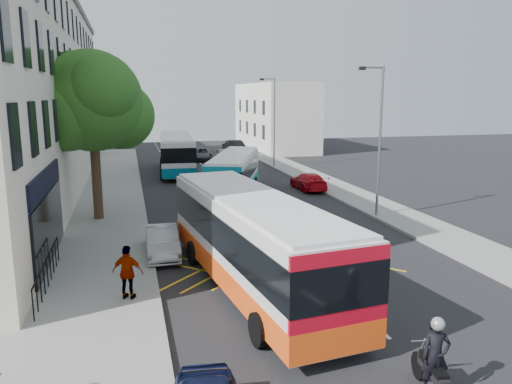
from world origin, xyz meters
TOP-DOWN VIEW (x-y plane):
  - ground at (0.00, 0.00)m, footprint 120.00×120.00m
  - pavement_left at (-8.50, 15.00)m, footprint 5.00×70.00m
  - pavement_right at (7.50, 15.00)m, footprint 3.00×70.00m
  - terrace_main at (-14.00, 24.49)m, footprint 8.30×45.00m
  - terrace_far at (-14.00, 55.00)m, footprint 8.00×20.00m
  - building_right at (11.00, 48.00)m, footprint 6.00×18.00m
  - street_tree at (-8.51, 14.97)m, footprint 6.30×5.70m
  - lamp_near at (6.20, 12.00)m, footprint 1.45×0.15m
  - lamp_far at (6.20, 32.00)m, footprint 1.45×0.15m
  - railings at (-9.70, 5.30)m, footprint 0.08×5.60m
  - bus_near at (-2.79, 3.76)m, footprint 4.13×11.94m
  - bus_mid at (-0.05, 19.90)m, footprint 5.58×10.16m
  - bus_far at (-2.78, 31.08)m, footprint 3.42×11.66m
  - motorbike at (-0.46, -3.49)m, footprint 0.77×2.18m
  - parked_car_silver at (-5.60, 8.15)m, footprint 1.35×3.75m
  - red_hatchback at (5.50, 20.64)m, footprint 1.71×4.19m
  - distant_car_grey at (0.41, 38.64)m, footprint 2.21×4.53m
  - distant_car_silver at (2.50, 37.14)m, footprint 2.06×4.21m
  - distant_car_dark at (5.04, 44.49)m, footprint 1.93×4.65m
  - pedestrian_far at (-7.00, 3.55)m, footprint 1.13×0.81m

SIDE VIEW (x-z plane):
  - ground at x=0.00m, z-range 0.00..0.00m
  - pavement_left at x=-8.50m, z-range 0.00..0.15m
  - pavement_right at x=7.50m, z-range 0.00..0.15m
  - red_hatchback at x=5.50m, z-range 0.00..1.21m
  - parked_car_silver at x=-5.60m, z-range 0.00..1.23m
  - distant_car_grey at x=0.41m, z-range 0.00..1.24m
  - distant_car_silver at x=2.50m, z-range 0.00..1.38m
  - railings at x=-9.70m, z-range 0.15..1.29m
  - distant_car_dark at x=5.04m, z-range 0.00..1.49m
  - motorbike at x=-0.46m, z-range -0.06..1.89m
  - pedestrian_far at x=-7.00m, z-range 0.15..1.94m
  - bus_mid at x=-0.05m, z-range 0.07..2.88m
  - bus_far at x=-2.78m, z-range 0.09..3.32m
  - bus_near at x=-2.79m, z-range 0.09..3.38m
  - building_right at x=11.00m, z-range 0.00..8.00m
  - lamp_near at x=6.20m, z-range 0.62..8.62m
  - lamp_far at x=6.20m, z-range 0.62..8.62m
  - terrace_far at x=-14.00m, z-range 0.00..10.00m
  - street_tree at x=-8.51m, z-range 1.89..10.69m
  - terrace_main at x=-14.00m, z-range 0.01..13.51m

